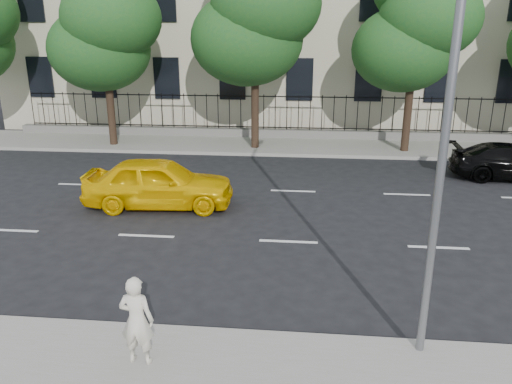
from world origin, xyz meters
TOP-DOWN VIEW (x-y plane):
  - ground at (0.00, 0.00)m, footprint 120.00×120.00m
  - far_sidewalk at (0.00, 14.00)m, footprint 60.00×4.00m
  - lane_markings at (0.00, 4.75)m, footprint 49.60×4.62m
  - iron_fence at (0.00, 15.70)m, footprint 30.00×0.50m
  - street_light at (2.50, -1.77)m, footprint 0.25×3.32m
  - tree_b at (-8.96, 13.36)m, footprint 5.53×5.12m
  - tree_c at (-1.96, 13.36)m, footprint 5.89×5.50m
  - tree_d at (5.04, 13.36)m, footprint 5.34×4.94m
  - yellow_taxi at (-4.29, 4.95)m, footprint 4.91×2.27m
  - woman_near at (-2.32, -3.12)m, footprint 0.60×0.41m

SIDE VIEW (x-z plane):
  - ground at x=0.00m, z-range 0.00..0.00m
  - lane_markings at x=0.00m, z-range 0.00..0.01m
  - far_sidewalk at x=0.00m, z-range 0.00..0.15m
  - iron_fence at x=0.00m, z-range -0.45..1.75m
  - yellow_taxi at x=-4.29m, z-range 0.00..1.63m
  - woman_near at x=-2.32m, z-range 0.15..1.75m
  - street_light at x=2.50m, z-range 1.12..9.17m
  - tree_d at x=5.04m, z-range 1.42..10.26m
  - tree_b at x=-8.96m, z-range 1.35..10.33m
  - tree_c at x=-1.96m, z-range 1.51..11.31m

